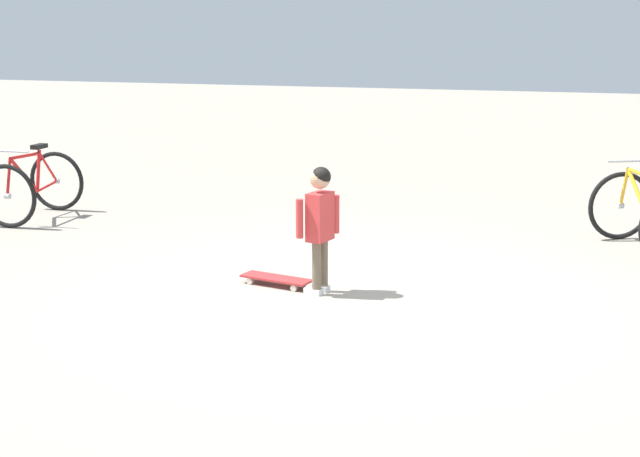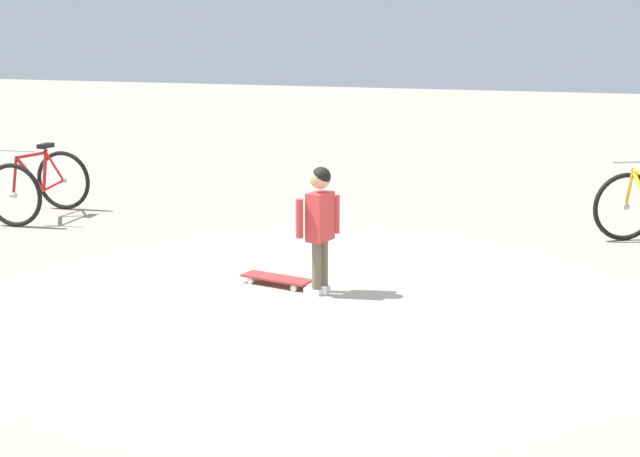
% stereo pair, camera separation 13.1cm
% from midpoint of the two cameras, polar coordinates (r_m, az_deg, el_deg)
% --- Properties ---
extents(ground_plane, '(50.00, 50.00, 0.00)m').
position_cam_midpoint_polar(ground_plane, '(7.43, 1.29, -4.38)').
color(ground_plane, '#9E9384').
extents(child_person, '(0.33, 0.28, 1.06)m').
position_cam_midpoint_polar(child_person, '(7.40, -0.52, 0.80)').
color(child_person, brown).
rests_on(child_person, ground).
extents(skateboard, '(0.30, 0.65, 0.07)m').
position_cam_midpoint_polar(skateboard, '(7.77, -3.24, -3.18)').
color(skateboard, '#B22D2D').
rests_on(skateboard, ground).
extents(bicycle_near, '(1.12, 0.78, 0.85)m').
position_cam_midpoint_polar(bicycle_near, '(10.92, -17.90, 2.55)').
color(bicycle_near, black).
rests_on(bicycle_near, ground).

